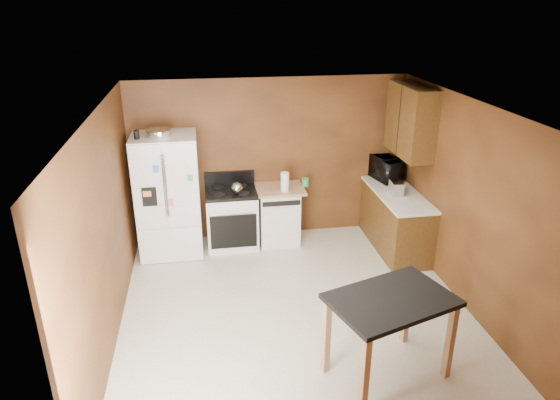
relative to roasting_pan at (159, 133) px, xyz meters
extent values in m
plane|color=beige|center=(1.60, -1.86, -1.84)|extent=(4.50, 4.50, 0.00)
plane|color=white|center=(1.60, -1.86, 0.66)|extent=(4.50, 4.50, 0.00)
plane|color=brown|center=(1.60, 0.39, -0.59)|extent=(4.20, 0.00, 4.20)
plane|color=brown|center=(1.60, -4.11, -0.59)|extent=(4.20, 0.00, 4.20)
plane|color=brown|center=(-0.50, -1.86, -0.59)|extent=(0.00, 4.50, 4.50)
plane|color=brown|center=(3.70, -1.86, -0.59)|extent=(0.00, 4.50, 4.50)
cylinder|color=silver|center=(0.00, 0.00, 0.00)|extent=(0.35, 0.35, 0.09)
cylinder|color=black|center=(-0.29, -0.12, 0.01)|extent=(0.08, 0.08, 0.12)
sphere|color=silver|center=(1.04, -0.07, -0.86)|extent=(0.17, 0.17, 0.17)
cylinder|color=white|center=(1.76, -0.05, -0.81)|extent=(0.15, 0.15, 0.29)
cylinder|color=#399551|center=(2.10, 0.11, -0.89)|extent=(0.13, 0.13, 0.12)
cube|color=silver|center=(3.34, -0.45, -0.85)|extent=(0.18, 0.27, 0.19)
imported|color=black|center=(3.41, 0.20, -0.78)|extent=(0.53, 0.67, 0.33)
cube|color=white|center=(0.05, 0.02, -0.94)|extent=(0.90, 0.75, 1.80)
cube|color=white|center=(-0.17, -0.37, -0.66)|extent=(0.43, 0.02, 1.20)
cube|color=white|center=(0.28, -0.37, -0.66)|extent=(0.43, 0.02, 1.20)
cube|color=white|center=(0.05, -0.37, -1.56)|extent=(0.88, 0.02, 0.54)
cube|color=black|center=(-0.17, -0.37, -0.79)|extent=(0.20, 0.01, 0.28)
cylinder|color=silver|center=(0.04, -0.39, -0.64)|extent=(0.02, 0.02, 0.90)
cylinder|color=silver|center=(0.07, -0.39, -0.64)|extent=(0.02, 0.02, 0.90)
cube|color=#3685E9|center=(-0.05, -0.39, -0.39)|extent=(0.08, 0.00, 0.10)
cube|color=#3EB067|center=(0.39, -0.39, -0.54)|extent=(0.07, 0.00, 0.09)
cube|color=orange|center=(-0.20, -0.39, -0.74)|extent=(0.11, 0.00, 0.08)
cube|color=#D2755D|center=(0.10, -0.39, -0.89)|extent=(0.08, 0.00, 0.11)
cube|color=white|center=(0.35, -0.39, -1.04)|extent=(0.09, 0.00, 0.10)
cube|color=white|center=(0.96, 0.07, -1.42)|extent=(0.76, 0.65, 0.85)
cube|color=black|center=(0.96, 0.07, -0.97)|extent=(0.76, 0.65, 0.05)
cube|color=black|center=(0.96, 0.36, -0.84)|extent=(0.76, 0.06, 0.20)
cube|color=black|center=(0.96, -0.27, -1.46)|extent=(0.68, 0.02, 0.52)
cylinder|color=silver|center=(0.96, -0.28, -1.17)|extent=(0.62, 0.02, 0.02)
cylinder|color=black|center=(0.78, 0.23, -0.94)|extent=(0.17, 0.17, 0.02)
cylinder|color=black|center=(1.14, 0.23, -0.94)|extent=(0.17, 0.17, 0.02)
cylinder|color=black|center=(0.78, -0.09, -0.94)|extent=(0.17, 0.17, 0.02)
cylinder|color=black|center=(1.14, -0.09, -0.94)|extent=(0.17, 0.17, 0.02)
cube|color=white|center=(1.68, 0.09, -1.42)|extent=(0.60, 0.60, 0.85)
cube|color=black|center=(1.68, -0.22, -1.08)|extent=(0.56, 0.02, 0.07)
cube|color=tan|center=(1.68, 0.09, -0.97)|extent=(0.78, 0.62, 0.04)
cube|color=brown|center=(3.40, -0.41, -1.41)|extent=(0.60, 1.55, 0.86)
cube|color=white|center=(3.40, -0.41, -0.96)|extent=(0.63, 1.58, 0.04)
cube|color=brown|center=(3.53, -0.31, 0.11)|extent=(0.35, 1.05, 1.00)
cube|color=black|center=(3.35, -0.31, 0.11)|extent=(0.01, 0.01, 1.00)
cube|color=black|center=(2.30, -3.04, -0.96)|extent=(1.36, 1.11, 0.05)
cube|color=#A87752|center=(1.70, -2.90, -1.42)|extent=(0.09, 0.09, 0.84)
cube|color=#A87752|center=(2.69, -2.57, -1.42)|extent=(0.09, 0.09, 0.84)
cube|color=#A87752|center=(1.91, -3.51, -1.42)|extent=(0.09, 0.09, 0.84)
cube|color=#A87752|center=(2.89, -3.18, -1.42)|extent=(0.09, 0.09, 0.84)
camera|label=1|loc=(0.59, -6.89, 1.77)|focal=32.00mm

